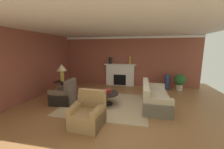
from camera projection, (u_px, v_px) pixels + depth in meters
The scene contains 20 objects.
ground_plane at pixel (116, 108), 5.00m from camera, with size 9.42×9.42×0.00m, color olive.
wall_fireplace at pixel (127, 61), 8.05m from camera, with size 7.85×0.12×2.80m, color brown.
wall_window at pixel (30, 66), 5.78m from camera, with size 0.12×7.34×2.80m, color brown.
ceiling_panel at pixel (118, 27), 4.78m from camera, with size 7.85×7.34×0.06m, color white.
crown_moulding at pixel (127, 37), 7.74m from camera, with size 7.85×0.08×0.12m, color white.
area_rug at pixel (105, 104), 5.37m from camera, with size 3.09×2.70×0.01m, color tan.
fireplace at pixel (120, 75), 8.06m from camera, with size 1.80×0.35×1.25m.
sofa at pixel (154, 98), 5.19m from camera, with size 0.91×2.11×0.85m.
armchair_near_window at pixel (64, 96), 5.41m from camera, with size 0.86×0.86×0.95m.
armchair_facing_fireplace at pixel (88, 115), 3.81m from camera, with size 0.87×0.87×0.95m.
coffee_table at pixel (105, 96), 5.31m from camera, with size 1.00×1.00×0.45m.
side_table at pixel (63, 87), 6.21m from camera, with size 0.56×0.56×0.70m.
table_lamp at pixel (62, 69), 6.06m from camera, with size 0.44×0.44×0.75m.
vase_mantel_right at pixel (130, 60), 7.75m from camera, with size 0.12×0.12×0.44m, color #B7892D.
vase_tall_corner at pixel (167, 82), 7.30m from camera, with size 0.27×0.27×0.79m, color navy.
vase_mantel_left at pixel (111, 60), 7.98m from camera, with size 0.19×0.19×0.39m, color black.
book_red_cover at pixel (109, 92), 5.32m from camera, with size 0.22×0.17×0.03m, color maroon.
book_art_folio at pixel (104, 92), 5.24m from camera, with size 0.21×0.19×0.06m, color maroon.
book_small_novel at pixel (107, 90), 5.33m from camera, with size 0.25×0.19×0.03m, color maroon.
potted_plant at pixel (180, 81), 7.08m from camera, with size 0.56×0.56×0.83m.
Camera 1 is at (0.84, -4.63, 2.07)m, focal length 22.43 mm.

